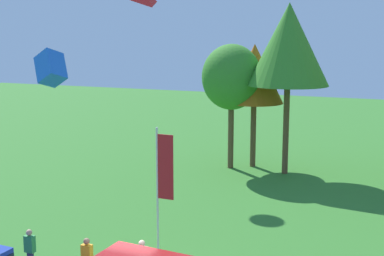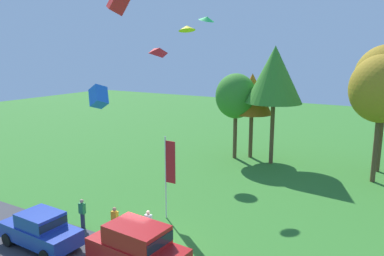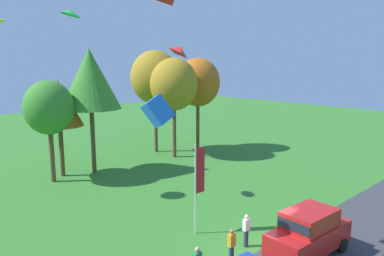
% 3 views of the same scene
% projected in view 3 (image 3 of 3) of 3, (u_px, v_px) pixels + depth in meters
% --- Properties ---
extents(ground_plane, '(120.00, 120.00, 0.00)m').
position_uv_depth(ground_plane, '(261.00, 252.00, 18.40)').
color(ground_plane, '#337528').
extents(car_suv_by_flagpole, '(4.70, 2.25, 2.28)m').
position_uv_depth(car_suv_by_flagpole, '(309.00, 231.00, 17.78)').
color(car_suv_by_flagpole, red).
rests_on(car_suv_by_flagpole, ground).
extents(person_beside_suv, '(0.36, 0.24, 1.71)m').
position_uv_depth(person_beside_suv, '(231.00, 246.00, 17.18)').
color(person_beside_suv, '#2D334C').
rests_on(person_beside_suv, ground).
extents(person_on_lawn, '(0.36, 0.24, 1.71)m').
position_uv_depth(person_on_lawn, '(246.00, 230.00, 18.79)').
color(person_on_lawn, '#2D334C').
rests_on(person_on_lawn, ground).
extents(tree_far_right, '(3.72, 3.72, 7.85)m').
position_uv_depth(tree_far_right, '(49.00, 108.00, 28.14)').
color(tree_far_right, brown).
rests_on(tree_far_right, ground).
extents(tree_left_of_center, '(3.72, 3.72, 7.85)m').
position_uv_depth(tree_left_of_center, '(59.00, 103.00, 29.58)').
color(tree_left_of_center, brown).
rests_on(tree_left_of_center, ground).
extents(tree_far_left, '(4.87, 4.87, 10.28)m').
position_uv_depth(tree_far_left, '(90.00, 79.00, 30.16)').
color(tree_far_left, brown).
rests_on(tree_far_left, ground).
extents(tree_center_back, '(4.54, 4.54, 9.59)m').
position_uv_depth(tree_center_back, '(174.00, 85.00, 35.40)').
color(tree_center_back, brown).
rests_on(tree_center_back, ground).
extents(tree_lone_near, '(4.90, 4.90, 10.34)m').
position_uv_depth(tree_lone_near, '(155.00, 78.00, 37.49)').
color(tree_lone_near, brown).
rests_on(tree_lone_near, ground).
extents(tree_right_of_center, '(4.55, 4.55, 9.60)m').
position_uv_depth(tree_right_of_center, '(198.00, 83.00, 38.59)').
color(tree_right_of_center, brown).
rests_on(tree_right_of_center, ground).
extents(flag_banner, '(0.71, 0.08, 4.99)m').
position_uv_depth(flag_banner, '(199.00, 177.00, 20.01)').
color(flag_banner, silver).
rests_on(flag_banner, ground).
extents(kite_delta_mid_center, '(1.66, 1.64, 0.63)m').
position_uv_depth(kite_delta_mid_center, '(71.00, 12.00, 23.14)').
color(kite_delta_mid_center, green).
extents(kite_diamond_low_drifter, '(1.16, 1.19, 0.67)m').
position_uv_depth(kite_diamond_low_drifter, '(181.00, 50.00, 18.59)').
color(kite_diamond_low_drifter, red).
extents(kite_box_high_right, '(1.35, 1.21, 1.51)m').
position_uv_depth(kite_box_high_right, '(158.00, 111.00, 15.66)').
color(kite_box_high_right, blue).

